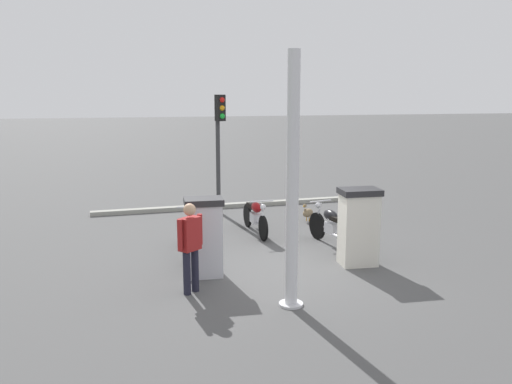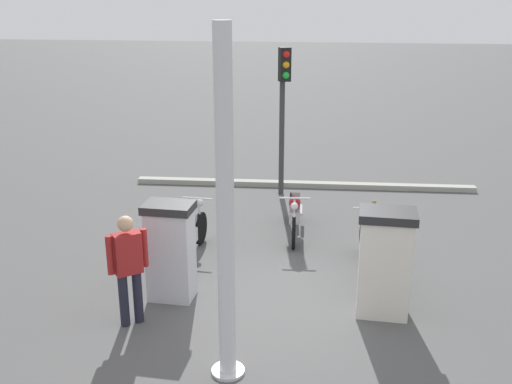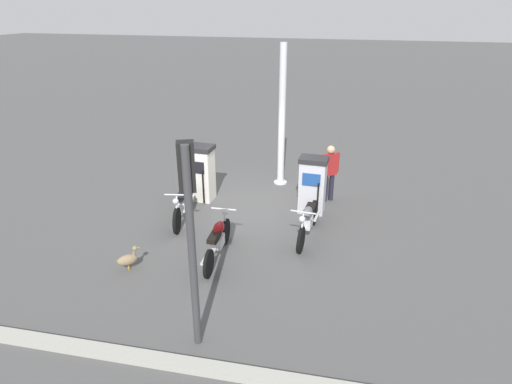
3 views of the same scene
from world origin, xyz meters
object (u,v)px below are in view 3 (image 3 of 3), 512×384
motorcycle_far_pump (308,220)px  attendant_person (330,170)px  motorcycle_extra (218,239)px  wandering_duck (128,259)px  canopy_support_pole (282,120)px  fuel_pump_far (312,185)px  roadside_traffic_light (189,213)px  fuel_pump_near (200,172)px  motorcycle_near_pump (183,203)px

motorcycle_far_pump → attendant_person: 2.26m
motorcycle_extra → motorcycle_far_pump: bearing=128.8°
wandering_duck → canopy_support_pole: canopy_support_pole is taller
fuel_pump_far → roadside_traffic_light: 5.51m
fuel_pump_near → motorcycle_extra: fuel_pump_near is taller
fuel_pump_far → motorcycle_extra: bearing=-30.1°
fuel_pump_far → motorcycle_near_pump: 3.34m
attendant_person → wandering_duck: 5.77m
motorcycle_far_pump → roadside_traffic_light: roadside_traffic_light is taller
motorcycle_near_pump → roadside_traffic_light: (3.85, 1.95, 1.84)m
fuel_pump_far → motorcycle_far_pump: 1.43m
motorcycle_near_pump → motorcycle_extra: bearing=45.1°
wandering_duck → motorcycle_near_pump: bearing=175.5°
motorcycle_far_pump → roadside_traffic_light: bearing=-17.7°
fuel_pump_near → motorcycle_extra: (2.76, 1.49, -0.34)m
fuel_pump_far → canopy_support_pole: size_ratio=0.37×
motorcycle_near_pump → attendant_person: attendant_person is taller
fuel_pump_far → motorcycle_extra: size_ratio=0.77×
motorcycle_extra → canopy_support_pole: 4.76m
attendant_person → fuel_pump_near: bearing=-76.6°
motorcycle_near_pump → canopy_support_pole: size_ratio=0.49×
motorcycle_extra → attendant_person: bearing=151.5°
motorcycle_far_pump → wandering_duck: (2.28, -3.34, -0.21)m
motorcycle_far_pump → canopy_support_pole: canopy_support_pole is taller
motorcycle_extra → wandering_duck: motorcycle_extra is taller
motorcycle_near_pump → attendant_person: 4.03m
fuel_pump_far → canopy_support_pole: bearing=-145.3°
wandering_duck → motorcycle_extra: bearing=119.0°
motorcycle_far_pump → roadside_traffic_light: 4.38m
motorcycle_near_pump → wandering_duck: size_ratio=3.91×
motorcycle_near_pump → roadside_traffic_light: roadside_traffic_light is taller
fuel_pump_near → motorcycle_far_pump: bearing=66.6°
motorcycle_extra → wandering_duck: 1.88m
fuel_pump_far → canopy_support_pole: canopy_support_pole is taller
fuel_pump_far → roadside_traffic_light: (5.17, -1.10, 1.54)m
motorcycle_extra → roadside_traffic_light: 3.07m
motorcycle_extra → fuel_pump_far: bearing=149.9°
motorcycle_far_pump → attendant_person: attendant_person is taller
roadside_traffic_light → fuel_pump_near: bearing=-158.9°
roadside_traffic_light → canopy_support_pole: bearing=-179.2°
attendant_person → wandering_duck: size_ratio=3.13×
fuel_pump_near → motorcycle_near_pump: fuel_pump_near is taller
fuel_pump_near → motorcycle_far_pump: fuel_pump_near is taller
motorcycle_near_pump → wandering_duck: bearing=-4.5°
canopy_support_pole → motorcycle_near_pump: bearing=-31.2°
fuel_pump_near → motorcycle_extra: bearing=28.4°
motorcycle_near_pump → motorcycle_extra: 2.04m
fuel_pump_near → roadside_traffic_light: (5.17, 1.99, 1.51)m
motorcycle_far_pump → attendant_person: (-2.20, 0.23, 0.46)m
fuel_pump_near → motorcycle_near_pump: 1.37m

